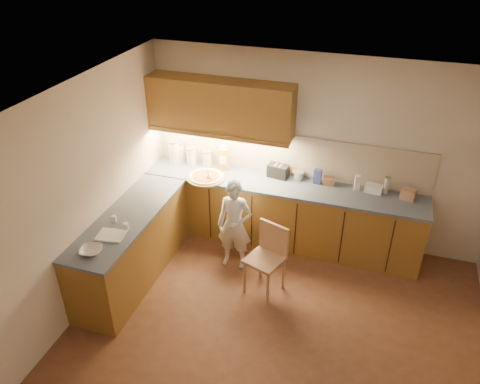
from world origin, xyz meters
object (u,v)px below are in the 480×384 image
at_px(pizza_on_board, 206,177).
at_px(toaster, 278,171).
at_px(child, 235,225).
at_px(wooden_chair, 268,254).
at_px(oil_jug, 224,158).

relative_size(pizza_on_board, toaster, 1.73).
height_order(child, wooden_chair, child).
relative_size(pizza_on_board, oil_jug, 1.41).
distance_m(pizza_on_board, child, 0.83).
bearing_deg(pizza_on_board, child, -41.29).
xyz_separation_m(pizza_on_board, toaster, (0.91, 0.35, 0.07)).
distance_m(child, oil_jug, 1.06).
bearing_deg(wooden_chair, child, 168.98).
xyz_separation_m(pizza_on_board, oil_jug, (0.14, 0.33, 0.14)).
relative_size(wooden_chair, toaster, 2.98).
bearing_deg(oil_jug, child, -62.57).
height_order(child, oil_jug, oil_jug).
relative_size(wooden_chair, oil_jug, 2.42).
relative_size(child, wooden_chair, 1.39).
bearing_deg(child, pizza_on_board, 136.13).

